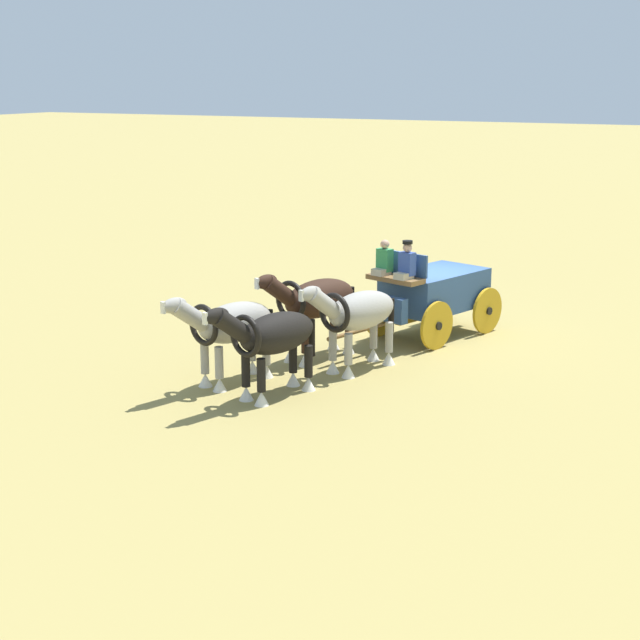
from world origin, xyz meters
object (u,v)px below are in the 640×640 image
(draft_horse_rear_near, at_px, (357,314))
(draft_horse_lead_near, at_px, (272,337))
(show_wagon, at_px, (431,292))
(draft_horse_rear_off, at_px, (315,302))
(draft_horse_lead_off, at_px, (230,326))

(draft_horse_rear_near, distance_m, draft_horse_lead_near, 2.60)
(show_wagon, distance_m, draft_horse_lead_near, 6.14)
(draft_horse_rear_near, xyz_separation_m, draft_horse_rear_off, (-0.40, -1.24, 0.07))
(draft_horse_rear_off, height_order, draft_horse_lead_off, draft_horse_rear_off)
(show_wagon, height_order, draft_horse_rear_off, show_wagon)
(show_wagon, height_order, draft_horse_lead_near, show_wagon)
(show_wagon, relative_size, draft_horse_rear_off, 1.84)
(draft_horse_lead_off, bearing_deg, draft_horse_lead_near, 72.37)
(draft_horse_rear_near, height_order, draft_horse_lead_off, draft_horse_rear_near)
(draft_horse_rear_off, bearing_deg, draft_horse_lead_off, -17.54)
(show_wagon, distance_m, draft_horse_lead_off, 6.14)
(draft_horse_rear_near, height_order, draft_horse_lead_near, draft_horse_rear_near)
(draft_horse_rear_near, xyz_separation_m, draft_horse_lead_off, (2.09, -2.02, -0.02))
(draft_horse_rear_near, bearing_deg, draft_horse_lead_near, -17.54)
(draft_horse_rear_off, bearing_deg, draft_horse_rear_near, 72.06)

